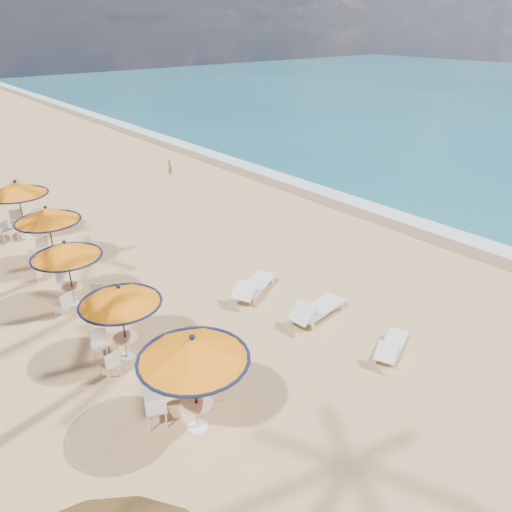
{
  "coord_description": "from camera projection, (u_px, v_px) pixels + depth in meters",
  "views": [
    {
      "loc": [
        -9.77,
        -7.25,
        8.39
      ],
      "look_at": [
        -0.2,
        4.38,
        1.2
      ],
      "focal_mm": 35.0,
      "sensor_mm": 36.0,
      "label": 1
    }
  ],
  "objects": [
    {
      "name": "station_1",
      "position": [
        118.0,
        304.0,
        12.88
      ],
      "size": [
        2.17,
        2.17,
        2.26
      ],
      "color": "black",
      "rests_on": "ground"
    },
    {
      "name": "ground",
      "position": [
        359.0,
        343.0,
        14.27
      ],
      "size": [
        160.0,
        160.0,
        0.0
      ],
      "primitive_type": "plane",
      "color": "tan",
      "rests_on": "ground"
    },
    {
      "name": "station_4",
      "position": [
        18.0,
        195.0,
        20.39
      ],
      "size": [
        2.42,
        2.46,
        2.52
      ],
      "color": "black",
      "rests_on": "ground"
    },
    {
      "name": "person",
      "position": [
        170.0,
        167.0,
        29.35
      ],
      "size": [
        0.27,
        0.37,
        0.95
      ],
      "primitive_type": "imported",
      "rotation": [
        0.0,
        0.0,
        1.71
      ],
      "color": "brown",
      "rests_on": "ground"
    },
    {
      "name": "wetsand_band",
      "position": [
        315.0,
        196.0,
        26.05
      ],
      "size": [
        1.4,
        140.0,
        0.02
      ],
      "primitive_type": "cube",
      "color": "olive",
      "rests_on": "ground"
    },
    {
      "name": "station_2",
      "position": [
        67.0,
        258.0,
        15.47
      ],
      "size": [
        2.18,
        2.22,
        2.28
      ],
      "color": "black",
      "rests_on": "ground"
    },
    {
      "name": "station_0",
      "position": [
        192.0,
        357.0,
        10.53
      ],
      "size": [
        2.43,
        2.43,
        2.53
      ],
      "color": "black",
      "rests_on": "ground"
    },
    {
      "name": "station_3",
      "position": [
        46.0,
        223.0,
        17.85
      ],
      "size": [
        2.32,
        2.32,
        2.42
      ],
      "color": "black",
      "rests_on": "ground"
    },
    {
      "name": "lounger_far",
      "position": [
        253.0,
        286.0,
        16.54
      ],
      "size": [
        2.28,
        1.59,
        0.79
      ],
      "rotation": [
        0.0,
        0.0,
        0.46
      ],
      "color": "silver",
      "rests_on": "ground"
    },
    {
      "name": "lounger_mid",
      "position": [
        316.0,
        309.0,
        15.22
      ],
      "size": [
        2.26,
        0.97,
        0.78
      ],
      "rotation": [
        0.0,
        0.0,
        0.13
      ],
      "color": "silver",
      "rests_on": "ground"
    },
    {
      "name": "foam_strip",
      "position": [
        327.0,
        192.0,
        26.57
      ],
      "size": [
        1.2,
        140.0,
        0.04
      ],
      "primitive_type": "cube",
      "color": "white",
      "rests_on": "ground"
    },
    {
      "name": "lounger_near",
      "position": [
        391.0,
        346.0,
        13.64
      ],
      "size": [
        1.83,
        1.17,
        0.63
      ],
      "rotation": [
        0.0,
        0.0,
        0.38
      ],
      "color": "silver",
      "rests_on": "ground"
    }
  ]
}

